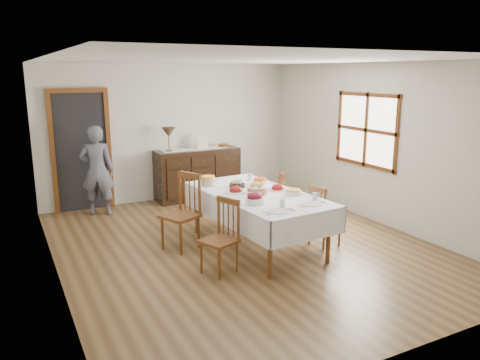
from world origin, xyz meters
name	(u,v)px	position (x,y,z in m)	size (l,w,h in m)	color
ground	(243,245)	(0.00, 0.00, 0.00)	(6.00, 6.00, 0.00)	brown
room_shell	(221,130)	(-0.15, 0.42, 1.64)	(5.02, 6.02, 2.65)	silver
dining_table	(257,199)	(0.16, -0.12, 0.70)	(1.34, 2.38, 0.79)	white
chair_left_near	(222,236)	(-0.66, -0.67, 0.47)	(0.50, 0.50, 0.93)	#5E3213
chair_left_far	(183,211)	(-0.79, 0.33, 0.54)	(0.59, 0.59, 1.07)	#5E3213
chair_right_near	(323,215)	(1.01, -0.52, 0.45)	(0.40, 0.40, 0.89)	#5E3213
chair_right_far	(289,201)	(1.00, 0.33, 0.46)	(0.49, 0.49, 0.91)	#5E3213
sideboard	(197,174)	(0.42, 2.72, 0.49)	(1.64, 0.59, 0.98)	black
person	(97,167)	(-1.52, 2.52, 0.84)	(0.52, 0.34, 1.68)	#52525F
bread_basket	(257,189)	(0.13, -0.17, 0.86)	(0.27, 0.27, 0.17)	#975537
egg_basket	(237,184)	(0.07, 0.32, 0.83)	(0.24, 0.24, 0.11)	black
ham_platter_a	(236,191)	(-0.10, 0.04, 0.82)	(0.30, 0.30, 0.11)	silver
ham_platter_b	(278,188)	(0.50, -0.12, 0.82)	(0.29, 0.29, 0.11)	silver
beet_bowl	(255,199)	(-0.14, -0.58, 0.86)	(0.25, 0.25, 0.15)	silver
carrot_bowl	(260,181)	(0.46, 0.32, 0.83)	(0.22, 0.22, 0.09)	silver
pineapple_bowl	(208,181)	(-0.28, 0.59, 0.86)	(0.21, 0.21, 0.15)	tan
casserole_dish	(293,192)	(0.56, -0.43, 0.83)	(0.24, 0.24, 0.07)	silver
butter_dish	(255,195)	(0.01, -0.31, 0.83)	(0.15, 0.10, 0.07)	silver
setting_left	(279,209)	(-0.02, -0.98, 0.81)	(0.43, 0.31, 0.10)	silver
setting_right	(313,201)	(0.54, -0.90, 0.81)	(0.43, 0.31, 0.10)	silver
glass_far_a	(215,181)	(-0.14, 0.65, 0.84)	(0.07, 0.07, 0.09)	silver
glass_far_b	(250,177)	(0.45, 0.62, 0.84)	(0.07, 0.07, 0.10)	silver
runner	(194,149)	(0.37, 2.75, 0.99)	(1.30, 0.35, 0.01)	silver
table_lamp	(169,133)	(-0.16, 2.68, 1.34)	(0.26, 0.26, 0.46)	brown
picture_frame	(202,142)	(0.52, 2.69, 1.12)	(0.22, 0.08, 0.28)	beige
deco_bowl	(223,145)	(1.00, 2.73, 1.01)	(0.20, 0.20, 0.06)	#5E3213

